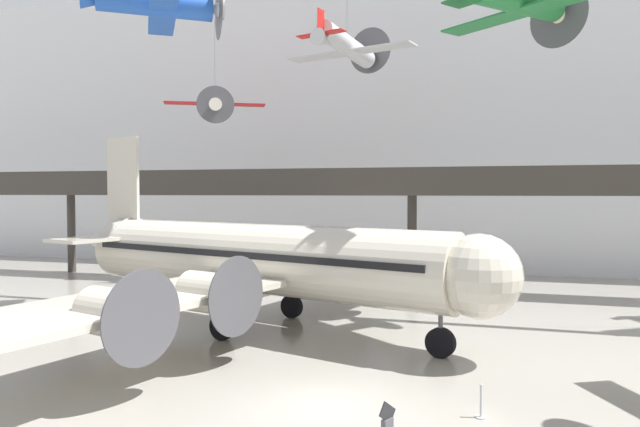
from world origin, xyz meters
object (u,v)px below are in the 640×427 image
(suspended_plane_silver_racer, at_px, (347,46))
(stanchion_barrier, at_px, (481,407))
(airliner_silver_main, at_px, (254,259))
(suspended_plane_red_highwing, at_px, (215,110))
(suspended_plane_blue_trainer, at_px, (155,5))
(info_sign_pedestal, at_px, (387,427))

(suspended_plane_silver_racer, bearing_deg, stanchion_barrier, -140.45)
(suspended_plane_silver_racer, height_order, stanchion_barrier, suspended_plane_silver_racer)
(airliner_silver_main, height_order, suspended_plane_red_highwing, suspended_plane_red_highwing)
(suspended_plane_blue_trainer, xyz_separation_m, stanchion_barrier, (17.78, -10.12, -17.31))
(suspended_plane_red_highwing, bearing_deg, stanchion_barrier, 14.24)
(suspended_plane_blue_trainer, bearing_deg, suspended_plane_red_highwing, 70.62)
(suspended_plane_blue_trainer, distance_m, info_sign_pedestal, 26.25)
(suspended_plane_silver_racer, relative_size, suspended_plane_blue_trainer, 1.11)
(suspended_plane_silver_racer, bearing_deg, airliner_silver_main, -175.29)
(suspended_plane_blue_trainer, bearing_deg, stanchion_barrier, -62.54)
(stanchion_barrier, relative_size, info_sign_pedestal, 0.87)
(suspended_plane_blue_trainer, height_order, info_sign_pedestal, suspended_plane_blue_trainer)
(airliner_silver_main, bearing_deg, stanchion_barrier, -21.90)
(stanchion_barrier, bearing_deg, suspended_plane_silver_racer, 113.82)
(airliner_silver_main, relative_size, stanchion_barrier, 29.44)
(airliner_silver_main, relative_size, suspended_plane_silver_racer, 3.26)
(airliner_silver_main, bearing_deg, suspended_plane_silver_racer, 95.90)
(suspended_plane_silver_racer, relative_size, suspended_plane_red_highwing, 1.12)
(suspended_plane_blue_trainer, distance_m, suspended_plane_red_highwing, 15.34)
(stanchion_barrier, distance_m, info_sign_pedestal, 3.67)
(suspended_plane_blue_trainer, relative_size, suspended_plane_red_highwing, 1.01)
(suspended_plane_blue_trainer, bearing_deg, suspended_plane_silver_racer, 19.24)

